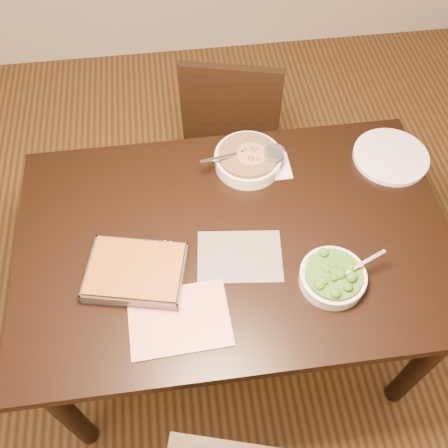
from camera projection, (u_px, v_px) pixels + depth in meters
name	position (u px, v px, depth m)	size (l,w,h in m)	color
ground	(232.00, 328.00, 2.22)	(4.00, 4.00, 0.00)	#3F2612
table	(235.00, 252.00, 1.68)	(1.40, 0.90, 0.75)	black
magazine_a	(179.00, 319.00, 1.44)	(0.29, 0.21, 0.01)	#C34037
magazine_b	(240.00, 256.00, 1.56)	(0.26, 0.19, 0.00)	#27252D
coaster	(273.00, 167.00, 1.77)	(0.12, 0.12, 0.00)	white
stew_bowl	(248.00, 159.00, 1.75)	(0.25, 0.24, 0.09)	white
broccoli_bowl	(333.00, 277.00, 1.49)	(0.22, 0.20, 0.08)	white
baking_dish	(136.00, 272.00, 1.50)	(0.33, 0.27, 0.05)	silver
wine_tumbler	(274.00, 158.00, 1.73)	(0.07, 0.07, 0.08)	black
dinner_plate	(391.00, 157.00, 1.78)	(0.27, 0.27, 0.02)	white
chair_far	(233.00, 122.00, 2.26)	(0.50, 0.50, 0.88)	black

